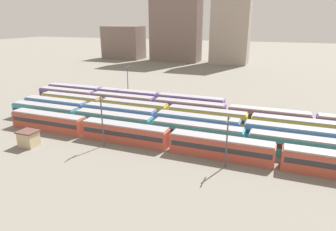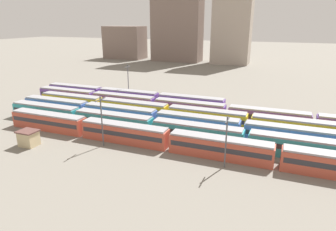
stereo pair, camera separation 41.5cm
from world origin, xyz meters
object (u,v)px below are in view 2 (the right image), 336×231
object	(u,v)px
train_track_4	(189,108)
train_track_1	(197,133)
train_track_2	(197,124)
catenary_pole_2	(102,119)
signal_hut	(29,138)
catenary_pole_0	(226,139)
train_track_3	(249,122)
train_track_5	(129,96)
train_track_0	(220,147)
catenary_pole_1	(128,81)

from	to	relation	value
train_track_4	train_track_1	bearing A→B (deg)	-67.32
train_track_2	catenary_pole_2	bearing A→B (deg)	-137.09
signal_hut	train_track_4	bearing A→B (deg)	51.97
catenary_pole_0	train_track_3	bearing A→B (deg)	85.24
train_track_3	train_track_4	bearing A→B (deg)	161.22
catenary_pole_0	train_track_4	bearing A→B (deg)	119.73
train_track_4	train_track_5	bearing A→B (deg)	165.51
train_track_4	train_track_2	bearing A→B (deg)	-63.95
train_track_3	catenary_pole_0	size ratio (longest dim) A/B	12.93
train_track_3	catenary_pole_2	world-z (taller)	catenary_pole_2
train_track_3	catenary_pole_0	xyz separation A→B (m)	(-1.57, -18.83, 2.97)
train_track_1	catenary_pole_0	bearing A→B (deg)	-49.48
train_track_0	train_track_4	size ratio (longest dim) A/B	1.00
train_track_0	train_track_5	world-z (taller)	same
catenary_pole_1	catenary_pole_2	world-z (taller)	catenary_pole_1
train_track_0	train_track_5	xyz separation A→B (m)	(-32.36, 26.00, -0.00)
catenary_pole_1	train_track_0	bearing A→B (deg)	-40.46
train_track_5	signal_hut	distance (m)	34.46
train_track_5	signal_hut	bearing A→B (deg)	-94.46
train_track_2	signal_hut	xyz separation A→B (m)	(-27.89, -18.75, -0.35)
train_track_2	catenary_pole_2	size ratio (longest dim) A/B	9.60
train_track_1	catenary_pole_2	world-z (taller)	catenary_pole_2
train_track_2	train_track_4	distance (m)	11.58
train_track_0	train_track_2	distance (m)	12.62
train_track_1	catenary_pole_2	xyz separation A→B (m)	(-16.05, -8.39, 3.51)
catenary_pole_2	train_track_1	bearing A→B (deg)	27.59
catenary_pole_0	signal_hut	world-z (taller)	catenary_pole_0
train_track_0	catenary_pole_0	size ratio (longest dim) A/B	10.76
train_track_1	train_track_2	distance (m)	5.39
train_track_0	train_track_3	bearing A→B (deg)	78.91
train_track_4	catenary_pole_1	world-z (taller)	catenary_pole_1
train_track_2	catenary_pole_0	distance (m)	16.41
train_track_0	train_track_3	distance (m)	15.90
catenary_pole_1	train_track_5	bearing A→B (deg)	-61.30
catenary_pole_2	train_track_0	bearing A→B (deg)	8.33
catenary_pole_0	catenary_pole_1	bearing A→B (deg)	137.76
train_track_2	signal_hut	distance (m)	33.61
train_track_1	catenary_pole_2	distance (m)	18.45
catenary_pole_1	catenary_pole_2	size ratio (longest dim) A/B	1.09
train_track_0	catenary_pole_1	size ratio (longest dim) A/B	8.83
train_track_3	catenary_pole_2	distance (m)	31.33
train_track_4	catenary_pole_1	xyz separation A→B (m)	(-21.75, 8.18, 3.95)
catenary_pole_0	catenary_pole_1	world-z (taller)	catenary_pole_1
train_track_4	signal_hut	world-z (taller)	train_track_4
catenary_pole_1	catenary_pole_0	bearing A→B (deg)	-42.24
catenary_pole_1	catenary_pole_2	distance (m)	34.42
train_track_5	catenary_pole_2	distance (m)	31.25
train_track_0	train_track_3	size ratio (longest dim) A/B	0.83
train_track_0	catenary_pole_2	distance (m)	22.28
train_track_1	train_track_4	distance (m)	16.91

